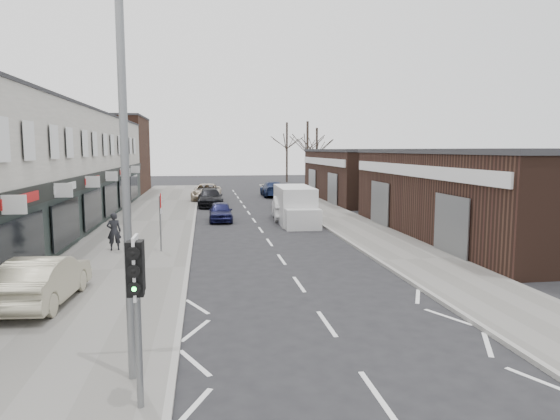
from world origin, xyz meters
name	(u,v)px	position (x,y,z in m)	size (l,w,h in m)	color
ground	(347,353)	(0.00, 0.00, 0.00)	(160.00, 160.00, 0.00)	black
pavement_left	(150,222)	(-6.75, 22.00, 0.06)	(5.50, 64.00, 0.12)	slate
pavement_right	(338,218)	(5.75, 22.00, 0.06)	(3.50, 64.00, 0.12)	slate
shop_terrace_left	(21,170)	(-13.50, 19.50, 3.55)	(8.00, 41.00, 7.10)	beige
brick_block_far	(107,156)	(-13.50, 45.00, 4.00)	(8.00, 10.00, 8.00)	#44271D
right_unit_near	(499,195)	(12.50, 14.00, 2.25)	(10.00, 18.00, 4.50)	#352018
right_unit_far	(375,176)	(12.50, 34.00, 2.25)	(10.00, 16.00, 4.50)	#352018
tree_far_a	(307,189)	(9.00, 48.00, 0.00)	(3.60, 3.60, 8.00)	#382D26
tree_far_b	(316,185)	(11.50, 54.00, 0.00)	(3.60, 3.60, 7.50)	#382D26
tree_far_c	(287,182)	(8.50, 60.00, 0.00)	(3.60, 3.60, 8.50)	#382D26
traffic_light	(136,282)	(-4.40, -2.02, 2.41)	(0.28, 0.60, 3.10)	slate
street_lamp	(134,153)	(-4.53, -0.80, 4.62)	(2.23, 0.22, 8.00)	slate
warning_sign	(161,205)	(-5.16, 12.00, 2.20)	(0.12, 0.80, 2.70)	slate
white_van	(295,206)	(2.47, 20.34, 1.11)	(2.24, 6.05, 2.34)	silver
sedan_on_pavement	(44,279)	(-7.99, 4.66, 0.84)	(1.53, 4.40, 1.45)	#AEA78B
pedestrian	(114,231)	(-7.32, 12.57, 0.98)	(0.63, 0.41, 1.73)	black
parked_car_left_a	(221,212)	(-2.20, 21.96, 0.63)	(1.50, 3.72, 1.27)	#121439
parked_car_left_b	(210,198)	(-2.78, 30.63, 0.72)	(2.02, 4.96, 1.44)	black
parked_car_left_c	(207,192)	(-3.04, 35.48, 0.77)	(2.55, 5.54, 1.54)	#BEAF98
parked_car_right_a	(286,207)	(2.20, 22.27, 0.79)	(1.68, 4.83, 1.59)	white
parked_car_right_b	(284,200)	(3.04, 28.35, 0.65)	(1.54, 3.83, 1.30)	black
parked_car_right_c	(272,189)	(3.50, 38.60, 0.76)	(2.12, 5.22, 1.51)	#152042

